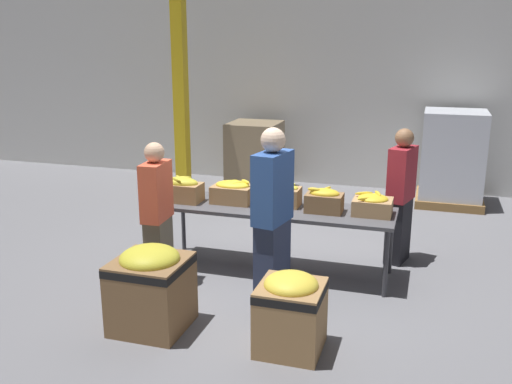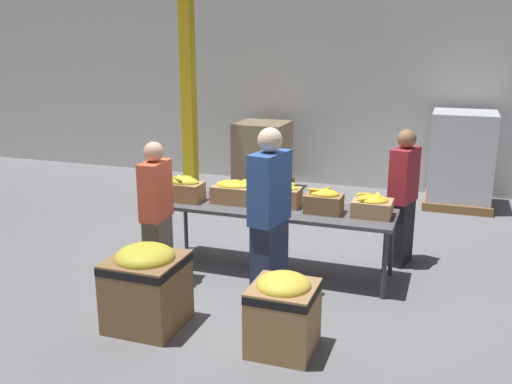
# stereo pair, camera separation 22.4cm
# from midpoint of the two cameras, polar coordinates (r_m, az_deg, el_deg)

# --- Properties ---
(ground_plane) EXTENTS (30.00, 30.00, 0.00)m
(ground_plane) POSITION_cam_midpoint_polar(r_m,az_deg,el_deg) (6.59, 0.83, -7.85)
(ground_plane) COLOR slate
(wall_back) EXTENTS (16.00, 0.08, 4.00)m
(wall_back) POSITION_cam_midpoint_polar(r_m,az_deg,el_deg) (10.14, 7.68, 11.80)
(wall_back) COLOR silver
(wall_back) RESTS_ON ground_plane
(sorting_table) EXTENTS (2.65, 0.76, 0.76)m
(sorting_table) POSITION_cam_midpoint_polar(r_m,az_deg,el_deg) (6.34, 0.85, -1.95)
(sorting_table) COLOR #4C4C51
(sorting_table) RESTS_ON ground_plane
(banana_box_0) EXTENTS (0.47, 0.28, 0.30)m
(banana_box_0) POSITION_cam_midpoint_polar(r_m,az_deg,el_deg) (6.58, -8.45, 0.28)
(banana_box_0) COLOR #A37A4C
(banana_box_0) RESTS_ON sorting_table
(banana_box_1) EXTENTS (0.45, 0.32, 0.27)m
(banana_box_1) POSITION_cam_midpoint_polar(r_m,az_deg,el_deg) (6.47, -3.32, 0.05)
(banana_box_1) COLOR #A37A4C
(banana_box_1) RESTS_ON sorting_table
(banana_box_2) EXTENTS (0.46, 0.27, 0.27)m
(banana_box_2) POSITION_cam_midpoint_polar(r_m,az_deg,el_deg) (6.36, 1.34, -0.20)
(banana_box_2) COLOR #A37A4C
(banana_box_2) RESTS_ON sorting_table
(banana_box_3) EXTENTS (0.39, 0.29, 0.28)m
(banana_box_3) POSITION_cam_midpoint_polar(r_m,az_deg,el_deg) (6.15, 5.79, -0.82)
(banana_box_3) COLOR olive
(banana_box_3) RESTS_ON sorting_table
(banana_box_4) EXTENTS (0.41, 0.34, 0.25)m
(banana_box_4) POSITION_cam_midpoint_polar(r_m,az_deg,el_deg) (6.13, 10.55, -1.24)
(banana_box_4) COLOR tan
(banana_box_4) RESTS_ON sorting_table
(volunteer_0) EXTENTS (0.23, 0.43, 1.55)m
(volunteer_0) POSITION_cam_midpoint_polar(r_m,az_deg,el_deg) (6.07, -10.89, -2.38)
(volunteer_0) COLOR #6B604C
(volunteer_0) RESTS_ON ground_plane
(volunteer_1) EXTENTS (0.32, 0.51, 1.77)m
(volunteer_1) POSITION_cam_midpoint_polar(r_m,az_deg,el_deg) (5.55, 0.50, -2.63)
(volunteer_1) COLOR #2D3856
(volunteer_1) RESTS_ON ground_plane
(volunteer_2) EXTENTS (0.32, 0.47, 1.59)m
(volunteer_2) POSITION_cam_midpoint_polar(r_m,az_deg,el_deg) (6.79, 13.33, -0.49)
(volunteer_2) COLOR black
(volunteer_2) RESTS_ON ground_plane
(donation_bin_0) EXTENTS (0.64, 0.64, 0.78)m
(donation_bin_0) POSITION_cam_midpoint_polar(r_m,az_deg,el_deg) (5.32, -11.66, -9.13)
(donation_bin_0) COLOR olive
(donation_bin_0) RESTS_ON ground_plane
(donation_bin_1) EXTENTS (0.54, 0.54, 0.69)m
(donation_bin_1) POSITION_cam_midpoint_polar(r_m,az_deg,el_deg) (4.89, 2.15, -11.69)
(donation_bin_1) COLOR #A37A4C
(donation_bin_1) RESTS_ON ground_plane
(support_pillar) EXTENTS (0.20, 0.20, 4.00)m
(support_pillar) POSITION_cam_midpoint_polar(r_m,az_deg,el_deg) (9.43, -8.29, 11.53)
(support_pillar) COLOR gold
(support_pillar) RESTS_ON ground_plane
(pallet_stack_0) EXTENTS (1.02, 1.02, 1.48)m
(pallet_stack_0) POSITION_cam_midpoint_polar(r_m,az_deg,el_deg) (9.47, 18.40, 3.17)
(pallet_stack_0) COLOR olive
(pallet_stack_0) RESTS_ON ground_plane
(pallet_stack_1) EXTENTS (0.92, 0.92, 1.18)m
(pallet_stack_1) POSITION_cam_midpoint_polar(r_m,az_deg,el_deg) (9.89, -0.79, 3.53)
(pallet_stack_1) COLOR olive
(pallet_stack_1) RESTS_ON ground_plane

